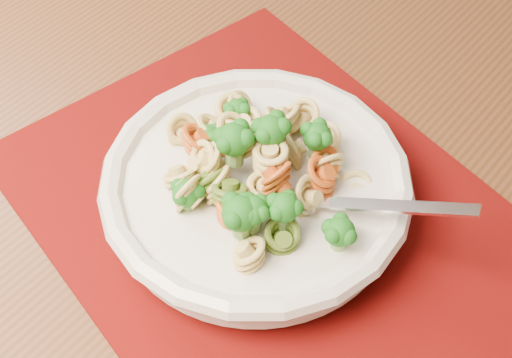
% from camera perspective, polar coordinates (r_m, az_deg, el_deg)
% --- Properties ---
extents(dining_table, '(1.75, 1.33, 0.75)m').
position_cam_1_polar(dining_table, '(0.73, 12.62, -3.20)').
color(dining_table, '#572E18').
rests_on(dining_table, ground).
extents(placemat, '(0.54, 0.49, 0.00)m').
position_cam_1_polar(placemat, '(0.61, 1.00, -2.72)').
color(placemat, '#500305').
rests_on(placemat, dining_table).
extents(pasta_bowl, '(0.26, 0.26, 0.05)m').
position_cam_1_polar(pasta_bowl, '(0.58, -0.00, -0.64)').
color(pasta_bowl, beige).
rests_on(pasta_bowl, placemat).
extents(pasta_broccoli_heap, '(0.22, 0.22, 0.06)m').
position_cam_1_polar(pasta_broccoli_heap, '(0.57, -0.00, 0.38)').
color(pasta_broccoli_heap, tan).
rests_on(pasta_broccoli_heap, pasta_bowl).
extents(fork, '(0.18, 0.05, 0.08)m').
position_cam_1_polar(fork, '(0.56, 3.73, -1.78)').
color(fork, silver).
rests_on(fork, pasta_bowl).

